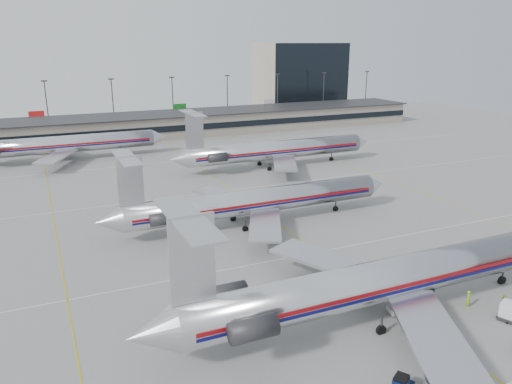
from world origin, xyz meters
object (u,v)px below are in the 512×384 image
jet_second_row (251,202)px  belt_loader (409,307)px  uld_container (508,311)px  jet_foreground (385,279)px  tug_center (450,343)px

jet_second_row → belt_loader: jet_second_row is taller
jet_second_row → belt_loader: 29.55m
jet_second_row → uld_container: (11.91, -34.00, -2.52)m
belt_loader → uld_container: bearing=-19.1°
jet_foreground → tug_center: jet_foreground is taller
jet_foreground → jet_second_row: 28.49m
jet_foreground → jet_second_row: (-1.49, 28.45, -0.40)m
jet_second_row → uld_container: bearing=-70.7°
tug_center → uld_container: tug_center is taller
tug_center → belt_loader: size_ratio=0.56×
belt_loader → tug_center: bearing=-86.8°
uld_container → belt_loader: 9.22m
uld_container → belt_loader: belt_loader is taller
jet_second_row → tug_center: size_ratio=17.23×
uld_container → belt_loader: (-7.83, 4.86, -0.26)m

